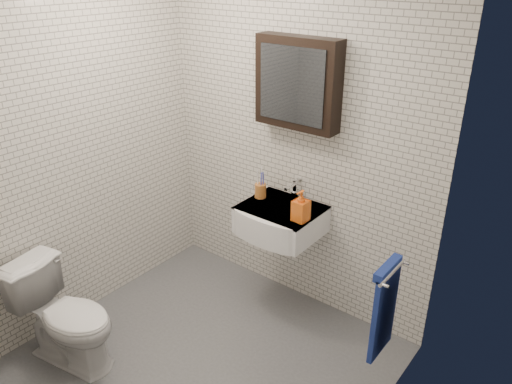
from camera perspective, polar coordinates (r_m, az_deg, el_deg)
ground at (r=3.55m, az=-5.71°, el=-18.32°), size 2.20×2.00×0.01m
room_shell at (r=2.76m, az=-7.00°, el=4.25°), size 2.22×2.02×2.51m
washbasin at (r=3.54m, az=2.51°, el=-3.30°), size 0.55×0.50×0.20m
faucet at (r=3.61m, az=4.37°, el=0.12°), size 0.06×0.20×0.15m
mirror_cabinet at (r=3.36m, az=4.78°, el=12.29°), size 0.60×0.15×0.60m
towel_rail at (r=2.88m, az=14.49°, el=-12.50°), size 0.09×0.30×0.58m
toothbrush_cup at (r=3.64m, az=0.51°, el=0.24°), size 0.09×0.09×0.23m
soap_bottle at (r=3.31m, az=5.16°, el=-1.59°), size 0.10×0.11×0.22m
toilet at (r=3.53m, az=-20.84°, el=-13.10°), size 0.75×0.50×0.70m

